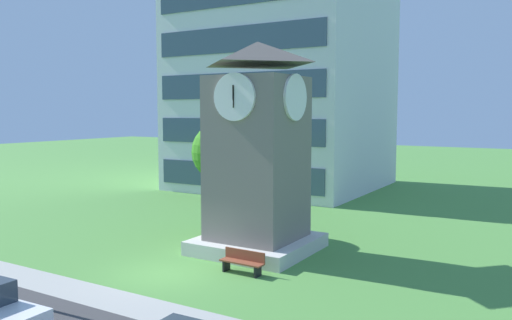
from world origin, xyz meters
TOP-DOWN VIEW (x-y plane):
  - ground_plane at (0.00, 0.00)m, footprint 160.00×160.00m
  - kerb_strip at (0.00, -3.05)m, footprint 120.00×1.60m
  - office_building at (-7.02, 23.00)m, footprint 14.73×14.37m
  - clock_tower at (1.35, 4.61)m, footprint 4.80×4.80m
  - park_bench at (2.52, 1.52)m, footprint 1.81×0.52m
  - tree_streetside at (-1.98, 6.54)m, footprint 2.91×2.91m

SIDE VIEW (x-z plane):
  - ground_plane at x=0.00m, z-range 0.00..0.00m
  - kerb_strip at x=0.00m, z-range 0.00..0.01m
  - park_bench at x=2.52m, z-range 0.02..0.90m
  - clock_tower at x=1.35m, z-range -0.53..8.65m
  - tree_streetside at x=-1.98m, z-range 1.31..6.94m
  - office_building at x=-7.02m, z-range 0.00..25.60m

